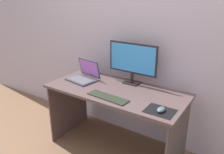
{
  "coord_description": "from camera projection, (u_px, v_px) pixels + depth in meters",
  "views": [
    {
      "loc": [
        1.17,
        -1.83,
        1.68
      ],
      "look_at": [
        -0.03,
        -0.02,
        0.87
      ],
      "focal_mm": 36.4,
      "sensor_mm": 36.0,
      "label": 1
    }
  ],
  "objects": [
    {
      "name": "mousepad",
      "position": [
        160.0,
        111.0,
        1.93
      ],
      "size": [
        0.25,
        0.2,
        0.0
      ],
      "primitive_type": "cube",
      "color": "black",
      "rests_on": "desk"
    },
    {
      "name": "keyboard_external",
      "position": [
        108.0,
        97.0,
        2.18
      ],
      "size": [
        0.44,
        0.15,
        0.01
      ],
      "primitive_type": "cube",
      "rotation": [
        0.0,
        0.0,
        -0.07
      ],
      "color": "black",
      "rests_on": "desk"
    },
    {
      "name": "wall_back",
      "position": [
        137.0,
        34.0,
        2.52
      ],
      "size": [
        6.0,
        0.04,
        2.5
      ],
      "primitive_type": "cube",
      "color": "#A59CAB",
      "rests_on": "ground_plane"
    },
    {
      "name": "laptop",
      "position": [
        84.0,
        76.0,
        2.61
      ],
      "size": [
        0.36,
        0.31,
        0.23
      ],
      "color": "#303646",
      "rests_on": "desk"
    },
    {
      "name": "monitor",
      "position": [
        133.0,
        61.0,
        2.44
      ],
      "size": [
        0.57,
        0.14,
        0.45
      ],
      "color": "black",
      "rests_on": "desk"
    },
    {
      "name": "mouse",
      "position": [
        161.0,
        110.0,
        1.91
      ],
      "size": [
        0.06,
        0.1,
        0.04
      ],
      "primitive_type": "ellipsoid",
      "rotation": [
        0.0,
        0.0,
        -0.05
      ],
      "color": "#435755",
      "rests_on": "mousepad"
    },
    {
      "name": "desk",
      "position": [
        116.0,
        102.0,
        2.42
      ],
      "size": [
        1.47,
        0.68,
        0.74
      ],
      "color": "#4D3C3B",
      "rests_on": "ground_plane"
    },
    {
      "name": "ground_plane",
      "position": [
        115.0,
        148.0,
        2.62
      ],
      "size": [
        8.0,
        8.0,
        0.0
      ],
      "primitive_type": "plane",
      "color": "brown"
    }
  ]
}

